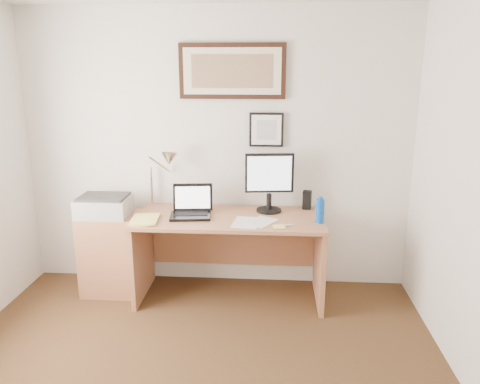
# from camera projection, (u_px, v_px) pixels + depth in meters

# --- Properties ---
(wall_back) EXTENTS (3.50, 0.02, 2.50)m
(wall_back) POSITION_uv_depth(u_px,v_px,m) (216.00, 151.00, 4.22)
(wall_back) COLOR silver
(wall_back) RESTS_ON ground
(side_cabinet) EXTENTS (0.50, 0.40, 0.73)m
(side_cabinet) POSITION_uv_depth(u_px,v_px,m) (112.00, 253.00, 4.21)
(side_cabinet) COLOR #9F6442
(side_cabinet) RESTS_ON floor
(water_bottle) EXTENTS (0.07, 0.07, 0.20)m
(water_bottle) POSITION_uv_depth(u_px,v_px,m) (320.00, 211.00, 3.81)
(water_bottle) COLOR #0D4DB5
(water_bottle) RESTS_ON desk
(bottle_cap) EXTENTS (0.04, 0.04, 0.02)m
(bottle_cap) POSITION_uv_depth(u_px,v_px,m) (321.00, 198.00, 3.79)
(bottle_cap) COLOR #0D4DB5
(bottle_cap) RESTS_ON water_bottle
(speaker) EXTENTS (0.09, 0.08, 0.17)m
(speaker) POSITION_uv_depth(u_px,v_px,m) (307.00, 200.00, 4.18)
(speaker) COLOR black
(speaker) RESTS_ON desk
(paper_sheet_a) EXTENTS (0.24, 0.32, 0.00)m
(paper_sheet_a) POSITION_uv_depth(u_px,v_px,m) (246.00, 222.00, 3.84)
(paper_sheet_a) COLOR white
(paper_sheet_a) RESTS_ON desk
(paper_sheet_b) EXTENTS (0.31, 0.33, 0.00)m
(paper_sheet_b) POSITION_uv_depth(u_px,v_px,m) (261.00, 222.00, 3.85)
(paper_sheet_b) COLOR white
(paper_sheet_b) RESTS_ON desk
(sticky_pad) EXTENTS (0.11, 0.11, 0.01)m
(sticky_pad) POSITION_uv_depth(u_px,v_px,m) (279.00, 227.00, 3.71)
(sticky_pad) COLOR #FCF377
(sticky_pad) RESTS_ON desk
(marker_pen) EXTENTS (0.14, 0.06, 0.02)m
(marker_pen) POSITION_uv_depth(u_px,v_px,m) (286.00, 226.00, 3.74)
(marker_pen) COLOR white
(marker_pen) RESTS_ON desk
(book) EXTENTS (0.25, 0.32, 0.02)m
(book) POSITION_uv_depth(u_px,v_px,m) (132.00, 220.00, 3.87)
(book) COLOR #EFE870
(book) RESTS_ON desk
(desk) EXTENTS (1.60, 0.70, 0.75)m
(desk) POSITION_uv_depth(u_px,v_px,m) (230.00, 239.00, 4.13)
(desk) COLOR #9F6442
(desk) RESTS_ON floor
(laptop) EXTENTS (0.37, 0.33, 0.26)m
(laptop) POSITION_uv_depth(u_px,v_px,m) (191.00, 209.00, 4.00)
(laptop) COLOR black
(laptop) RESTS_ON desk
(lcd_monitor) EXTENTS (0.42, 0.22, 0.52)m
(lcd_monitor) POSITION_uv_depth(u_px,v_px,m) (269.00, 180.00, 4.05)
(lcd_monitor) COLOR black
(lcd_monitor) RESTS_ON desk
(printer) EXTENTS (0.44, 0.34, 0.18)m
(printer) POSITION_uv_depth(u_px,v_px,m) (104.00, 206.00, 4.06)
(printer) COLOR #A5A5A7
(printer) RESTS_ON side_cabinet
(desk_lamp) EXTENTS (0.29, 0.27, 0.53)m
(desk_lamp) POSITION_uv_depth(u_px,v_px,m) (167.00, 161.00, 4.08)
(desk_lamp) COLOR silver
(desk_lamp) RESTS_ON desk
(picture_large) EXTENTS (0.92, 0.04, 0.47)m
(picture_large) POSITION_uv_depth(u_px,v_px,m) (232.00, 71.00, 4.00)
(picture_large) COLOR black
(picture_large) RESTS_ON wall_back
(picture_small) EXTENTS (0.30, 0.03, 0.30)m
(picture_small) POSITION_uv_depth(u_px,v_px,m) (266.00, 130.00, 4.11)
(picture_small) COLOR black
(picture_small) RESTS_ON wall_back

